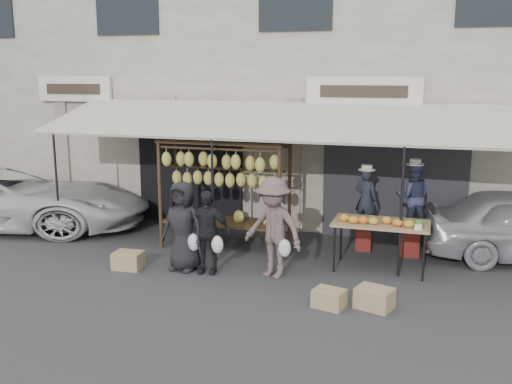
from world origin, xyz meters
TOP-DOWN VIEW (x-y plane):
  - ground_plane at (0.00, 0.00)m, footprint 90.00×90.00m
  - shophouse at (-0.00, 6.50)m, footprint 24.00×6.15m
  - awning at (0.01, 2.28)m, footprint 10.00×2.35m
  - banana_rack at (-1.01, 1.77)m, footprint 2.60×0.90m
  - produce_table at (2.15, 1.34)m, footprint 1.70×0.90m
  - vendor_left at (1.73, 2.53)m, footprint 0.52×0.42m
  - vendor_right at (2.65, 2.44)m, footprint 0.71×0.58m
  - customer_left at (-1.25, 0.33)m, footprint 0.86×0.62m
  - customer_mid at (-0.79, 0.33)m, footprint 0.91×0.45m
  - customer_right at (0.40, 0.48)m, footprint 1.29×0.98m
  - stool_left at (1.73, 2.53)m, footprint 0.37×0.37m
  - stool_right at (2.65, 2.44)m, footprint 0.43×0.43m
  - crate_near_a at (1.59, -0.58)m, footprint 0.54×0.46m
  - crate_near_b at (2.25, -0.41)m, footprint 0.63×0.55m
  - crate_far at (-2.25, 0.07)m, footprint 0.54×0.43m

SIDE VIEW (x-z plane):
  - ground_plane at x=0.00m, z-range 0.00..0.00m
  - crate_near_a at x=1.59m, z-range 0.00..0.28m
  - crate_far at x=-2.25m, z-range 0.00..0.31m
  - crate_near_b at x=2.25m, z-range 0.00..0.32m
  - stool_left at x=1.73m, z-range 0.00..0.43m
  - stool_right at x=2.65m, z-range 0.00..0.50m
  - customer_mid at x=-0.79m, z-range 0.00..1.50m
  - customer_left at x=-1.25m, z-range 0.00..1.64m
  - produce_table at x=2.15m, z-range 0.36..1.40m
  - customer_right at x=0.40m, z-range 0.00..1.77m
  - vendor_left at x=1.73m, z-range 0.43..1.68m
  - vendor_right at x=2.65m, z-range 0.50..1.85m
  - banana_rack at x=-1.01m, z-range 0.45..2.69m
  - awning at x=0.01m, z-range 1.12..4.03m
  - shophouse at x=0.00m, z-range 0.00..7.30m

